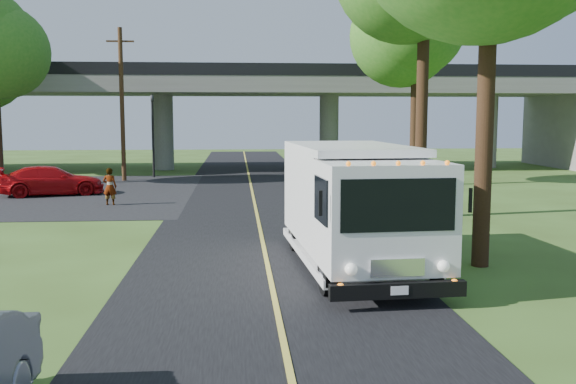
{
  "coord_description": "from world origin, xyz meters",
  "views": [
    {
      "loc": [
        -0.77,
        -14.84,
        3.87
      ],
      "look_at": [
        0.75,
        4.17,
        1.6
      ],
      "focal_mm": 40.0,
      "sensor_mm": 36.0,
      "label": 1
    }
  ],
  "objects": [
    {
      "name": "overpass",
      "position": [
        0.0,
        32.0,
        4.56
      ],
      "size": [
        54.0,
        10.0,
        7.3
      ],
      "color": "slate",
      "rests_on": "ground"
    },
    {
      "name": "pedestrian",
      "position": [
        -6.27,
        13.29,
        0.82
      ],
      "size": [
        0.65,
        0.48,
        1.64
      ],
      "primitive_type": "imported",
      "rotation": [
        0.0,
        0.0,
        2.99
      ],
      "color": "gray",
      "rests_on": "ground"
    },
    {
      "name": "tree_right_far",
      "position": [
        9.21,
        19.84,
        8.3
      ],
      "size": [
        5.77,
        5.67,
        10.99
      ],
      "color": "#382314",
      "rests_on": "ground"
    },
    {
      "name": "parking_lot",
      "position": [
        -11.0,
        18.0,
        0.01
      ],
      "size": [
        16.0,
        18.0,
        0.01
      ],
      "primitive_type": "cube",
      "color": "black",
      "rests_on": "ground"
    },
    {
      "name": "step_van",
      "position": [
        2.2,
        0.97,
        1.7
      ],
      "size": [
        3.16,
        7.59,
        3.12
      ],
      "rotation": [
        0.0,
        0.0,
        0.06
      ],
      "color": "white",
      "rests_on": "ground"
    },
    {
      "name": "utility_pole",
      "position": [
        -7.5,
        24.0,
        4.59
      ],
      "size": [
        1.6,
        0.26,
        9.0
      ],
      "color": "#472D19",
      "rests_on": "ground"
    },
    {
      "name": "ground",
      "position": [
        0.0,
        0.0,
        0.0
      ],
      "size": [
        120.0,
        120.0,
        0.0
      ],
      "primitive_type": "plane",
      "color": "#364C1B",
      "rests_on": "ground"
    },
    {
      "name": "traffic_signal",
      "position": [
        -6.0,
        26.0,
        3.2
      ],
      "size": [
        0.18,
        0.22,
        5.2
      ],
      "color": "black",
      "rests_on": "ground"
    },
    {
      "name": "road",
      "position": [
        0.0,
        10.0,
        0.01
      ],
      "size": [
        7.0,
        90.0,
        0.02
      ],
      "primitive_type": "cube",
      "color": "black",
      "rests_on": "ground"
    },
    {
      "name": "red_sedan",
      "position": [
        -9.82,
        17.14,
        0.72
      ],
      "size": [
        5.29,
        3.26,
        1.43
      ],
      "primitive_type": "imported",
      "rotation": [
        0.0,
        0.0,
        1.84
      ],
      "color": "#B10A0E",
      "rests_on": "ground"
    },
    {
      "name": "lane_line",
      "position": [
        0.0,
        10.0,
        0.03
      ],
      "size": [
        0.12,
        90.0,
        0.01
      ],
      "primitive_type": "cube",
      "color": "gold",
      "rests_on": "road"
    }
  ]
}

